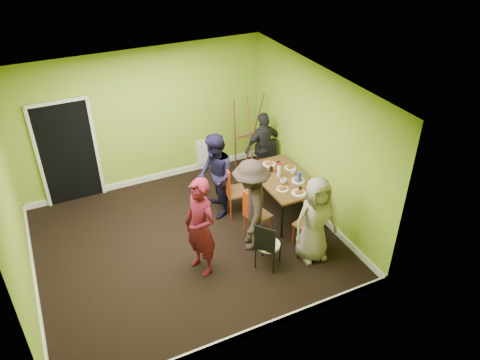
% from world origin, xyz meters
% --- Properties ---
extents(ground, '(5.00, 5.00, 0.00)m').
position_xyz_m(ground, '(0.00, 0.00, 0.00)').
color(ground, black).
rests_on(ground, ground).
extents(room_walls, '(5.04, 4.54, 2.82)m').
position_xyz_m(room_walls, '(-0.02, 0.04, 0.99)').
color(room_walls, '#8BB62E').
rests_on(room_walls, ground).
extents(dining_table, '(0.90, 1.50, 0.75)m').
position_xyz_m(dining_table, '(1.96, 0.12, 0.70)').
color(dining_table, black).
rests_on(dining_table, ground).
extents(chair_left_far, '(0.48, 0.47, 1.03)m').
position_xyz_m(chair_left_far, '(1.08, 0.45, 0.58)').
color(chair_left_far, red).
rests_on(chair_left_far, ground).
extents(chair_left_near, '(0.46, 0.46, 0.93)m').
position_xyz_m(chair_left_near, '(1.13, -0.35, 0.52)').
color(chair_left_near, red).
rests_on(chair_left_near, ground).
extents(chair_back_end, '(0.48, 0.53, 0.92)m').
position_xyz_m(chair_back_end, '(2.21, 1.20, 0.65)').
color(chair_back_end, red).
rests_on(chair_back_end, ground).
extents(chair_front_end, '(0.50, 0.50, 0.92)m').
position_xyz_m(chair_front_end, '(1.88, -0.98, 0.52)').
color(chair_front_end, red).
rests_on(chair_front_end, ground).
extents(chair_bentwood, '(0.49, 0.48, 0.88)m').
position_xyz_m(chair_bentwood, '(0.96, -1.13, 0.49)').
color(chair_bentwood, black).
rests_on(chair_bentwood, ground).
extents(easel, '(0.71, 0.66, 1.77)m').
position_xyz_m(easel, '(2.00, 1.75, 0.87)').
color(easel, brown).
rests_on(easel, ground).
extents(plate_near_left, '(0.23, 0.23, 0.01)m').
position_xyz_m(plate_near_left, '(1.71, 0.60, 0.76)').
color(plate_near_left, white).
rests_on(plate_near_left, dining_table).
extents(plate_near_right, '(0.22, 0.22, 0.01)m').
position_xyz_m(plate_near_right, '(1.75, -0.22, 0.76)').
color(plate_near_right, white).
rests_on(plate_near_right, dining_table).
extents(plate_far_back, '(0.25, 0.25, 0.01)m').
position_xyz_m(plate_far_back, '(1.94, 0.64, 0.76)').
color(plate_far_back, white).
rests_on(plate_far_back, dining_table).
extents(plate_far_front, '(0.25, 0.25, 0.01)m').
position_xyz_m(plate_far_front, '(1.94, -0.45, 0.76)').
color(plate_far_front, white).
rests_on(plate_far_front, dining_table).
extents(plate_wall_back, '(0.22, 0.22, 0.01)m').
position_xyz_m(plate_wall_back, '(2.24, 0.34, 0.76)').
color(plate_wall_back, white).
rests_on(plate_wall_back, dining_table).
extents(plate_wall_front, '(0.25, 0.25, 0.01)m').
position_xyz_m(plate_wall_front, '(2.14, -0.10, 0.76)').
color(plate_wall_front, white).
rests_on(plate_wall_front, dining_table).
extents(thermos, '(0.07, 0.07, 0.25)m').
position_xyz_m(thermos, '(1.90, 0.19, 0.87)').
color(thermos, white).
rests_on(thermos, dining_table).
extents(blue_bottle, '(0.07, 0.07, 0.22)m').
position_xyz_m(blue_bottle, '(2.13, -0.15, 0.86)').
color(blue_bottle, blue).
rests_on(blue_bottle, dining_table).
extents(orange_bottle, '(0.04, 0.04, 0.08)m').
position_xyz_m(orange_bottle, '(1.90, 0.35, 0.79)').
color(orange_bottle, red).
rests_on(orange_bottle, dining_table).
extents(glass_mid, '(0.07, 0.07, 0.11)m').
position_xyz_m(glass_mid, '(1.86, 0.40, 0.80)').
color(glass_mid, black).
rests_on(glass_mid, dining_table).
extents(glass_back, '(0.06, 0.06, 0.09)m').
position_xyz_m(glass_back, '(2.08, 0.52, 0.80)').
color(glass_back, black).
rests_on(glass_back, dining_table).
extents(glass_front, '(0.06, 0.06, 0.09)m').
position_xyz_m(glass_front, '(2.00, -0.40, 0.80)').
color(glass_front, black).
rests_on(glass_front, dining_table).
extents(cup_a, '(0.12, 0.12, 0.09)m').
position_xyz_m(cup_a, '(1.86, -0.05, 0.80)').
color(cup_a, white).
rests_on(cup_a, dining_table).
extents(cup_b, '(0.09, 0.09, 0.09)m').
position_xyz_m(cup_b, '(2.17, 0.15, 0.79)').
color(cup_b, white).
rests_on(cup_b, dining_table).
extents(person_standing, '(0.59, 0.72, 1.70)m').
position_xyz_m(person_standing, '(0.01, -0.72, 0.85)').
color(person_standing, '#540E1E').
rests_on(person_standing, ground).
extents(person_left_far, '(0.74, 0.89, 1.63)m').
position_xyz_m(person_left_far, '(0.81, 0.59, 0.81)').
color(person_left_far, black).
rests_on(person_left_far, ground).
extents(person_left_near, '(1.01, 1.23, 1.66)m').
position_xyz_m(person_left_near, '(0.97, -0.52, 0.83)').
color(person_left_near, black).
rests_on(person_left_near, ground).
extents(person_back_end, '(0.90, 0.45, 1.48)m').
position_xyz_m(person_back_end, '(2.20, 1.34, 0.74)').
color(person_back_end, black).
rests_on(person_back_end, ground).
extents(person_front_end, '(0.78, 0.53, 1.53)m').
position_xyz_m(person_front_end, '(1.78, -1.22, 0.76)').
color(person_front_end, gray).
rests_on(person_front_end, ground).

